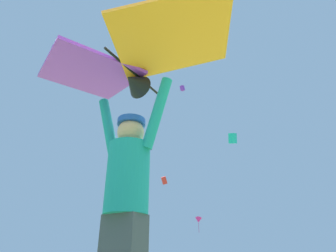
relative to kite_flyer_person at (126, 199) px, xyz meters
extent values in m
cylinder|color=teal|center=(0.00, 0.00, 0.16)|extent=(0.43, 0.43, 0.56)
sphere|color=tan|center=(0.00, 0.00, 0.56)|extent=(0.23, 0.23, 0.23)
cylinder|color=#1E47AD|center=(0.00, 0.00, 0.65)|extent=(0.31, 0.31, 0.05)
cylinder|color=teal|center=(0.25, -0.09, 0.68)|extent=(0.29, 0.18, 0.62)
cylinder|color=teal|center=(-0.25, 0.09, 0.68)|extent=(0.29, 0.18, 0.62)
cylinder|color=black|center=(0.00, 0.00, 1.17)|extent=(0.30, 0.79, 0.02)
cube|color=orange|center=(0.42, -0.28, 1.28)|extent=(1.04, 0.92, 0.23)
cube|color=purple|center=(-0.51, 0.05, 1.28)|extent=(1.27, 1.27, 0.23)
cone|color=black|center=(0.00, 0.00, 1.07)|extent=(0.29, 0.27, 0.24)
cube|color=#19B2AD|center=(2.22, 24.63, 10.73)|extent=(0.91, 1.14, 1.26)
cube|color=red|center=(-4.39, 22.07, 6.03)|extent=(0.63, 0.71, 0.84)
pyramid|color=#19B2AD|center=(-5.66, 21.06, 18.13)|extent=(0.53, 0.50, 0.27)
cube|color=purple|center=(-3.34, 28.33, 19.99)|extent=(0.69, 0.74, 0.77)
cube|color=purple|center=(-10.44, 12.08, 14.24)|extent=(1.22, 0.93, 1.28)
cone|color=#DB2393|center=(-2.34, 32.06, 3.72)|extent=(1.07, 1.17, 0.86)
cylinder|color=#991867|center=(-2.34, 32.06, 2.88)|extent=(0.03, 0.03, 1.09)
cylinder|color=silver|center=(-3.84, 8.63, 0.16)|extent=(0.04, 0.04, 2.20)
cone|color=#19B2AD|center=(-3.70, 8.63, 1.14)|extent=(0.28, 0.24, 0.24)
camera|label=1|loc=(0.73, -2.03, -0.42)|focal=29.38mm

